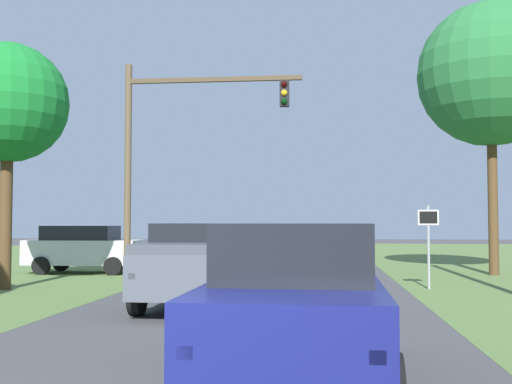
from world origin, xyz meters
TOP-DOWN VIEW (x-y plane):
  - ground_plane at (0.00, 9.18)m, footprint 120.00×120.00m
  - red_suv_near at (1.32, 3.34)m, footprint 2.26×4.98m
  - pickup_truck_lead at (-1.24, 9.95)m, footprint 2.29×4.98m
  - traffic_light at (-3.63, 17.16)m, footprint 6.28×0.40m
  - keep_moving_sign at (4.72, 14.54)m, footprint 0.60×0.09m
  - oak_tree_right at (7.95, 19.82)m, footprint 5.43×5.43m
  - crossing_suv_far at (-7.52, 19.20)m, footprint 4.47×2.13m
  - extra_tree_1 at (-7.61, 13.18)m, footprint 3.54×3.54m

SIDE VIEW (x-z plane):
  - ground_plane at x=0.00m, z-range 0.00..0.00m
  - crossing_suv_far at x=-7.52m, z-range 0.05..1.87m
  - pickup_truck_lead at x=-1.24m, z-range 0.03..1.96m
  - red_suv_near at x=1.32m, z-range 0.05..1.99m
  - keep_moving_sign at x=4.72m, z-range 0.34..2.80m
  - traffic_light at x=-3.63m, z-range 1.13..8.68m
  - extra_tree_1 at x=-7.61m, z-range 1.82..9.09m
  - oak_tree_right at x=7.95m, z-range 2.39..12.64m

